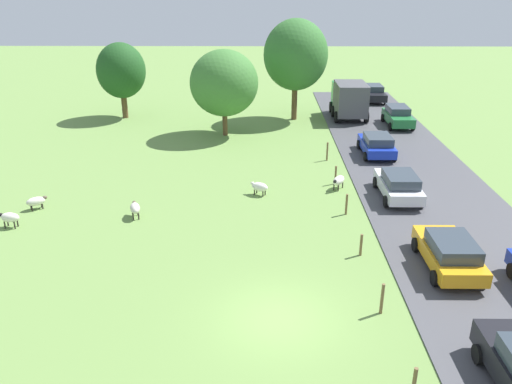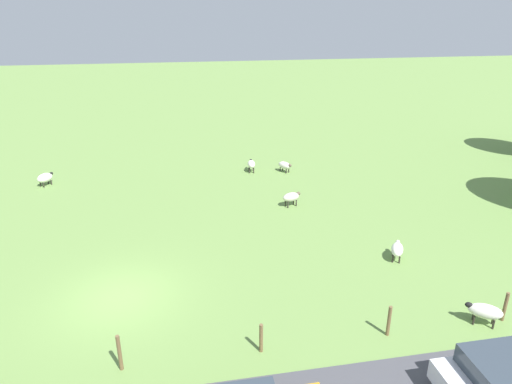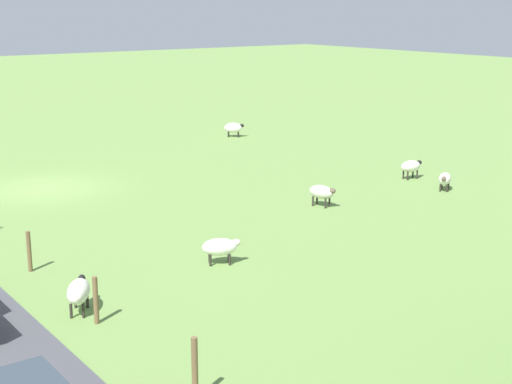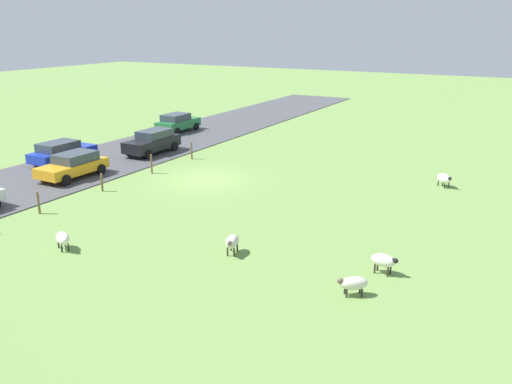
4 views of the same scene
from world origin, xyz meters
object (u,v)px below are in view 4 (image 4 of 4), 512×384
car_4 (178,122)px  car_7 (73,165)px  sheep_1 (232,242)px  car_6 (62,152)px  sheep_5 (384,261)px  sheep_0 (353,283)px  car_3 (153,141)px  sheep_2 (63,238)px  sheep_3 (444,179)px

car_4 → car_7: 15.30m
sheep_1 → car_6: car_6 is taller
sheep_5 → sheep_0: bearing=78.8°
car_7 → car_3: bearing=-90.6°
sheep_0 → car_7: car_7 is taller
sheep_2 → car_7: car_7 is taller
sheep_5 → car_7: bearing=-10.6°
sheep_5 → car_6: (23.82, -5.92, 0.31)m
car_3 → car_7: size_ratio=1.06×
car_4 → sheep_5: bearing=141.8°
sheep_3 → car_4: (23.61, -5.83, 0.38)m
sheep_5 → sheep_2: bearing=19.0°
sheep_1 → sheep_2: sheep_1 is taller
sheep_0 → car_7: bearing=-16.7°
sheep_1 → car_3: car_3 is taller
sheep_5 → sheep_3: bearing=-89.1°
car_7 → car_6: bearing=-32.1°
sheep_0 → car_7: size_ratio=0.25×
sheep_1 → sheep_3: bearing=-112.2°
car_4 → car_7: size_ratio=0.98×
sheep_2 → car_4: (11.40, -23.03, 0.38)m
car_3 → car_7: (0.08, 7.44, -0.08)m
sheep_0 → sheep_5: 2.23m
sheep_0 → car_3: car_3 is taller
sheep_0 → sheep_5: size_ratio=1.00×
sheep_1 → sheep_3: size_ratio=1.02×
sheep_1 → sheep_2: bearing=25.6°
sheep_1 → sheep_3: sheep_1 is taller
sheep_3 → car_6: car_6 is taller
sheep_2 → sheep_3: size_ratio=1.01×
sheep_3 → sheep_5: sheep_5 is taller
sheep_2 → sheep_3: bearing=-125.4°
sheep_2 → car_6: 15.31m
sheep_5 → car_4: car_4 is taller
car_4 → car_6: 12.84m
sheep_2 → sheep_5: size_ratio=1.04×
sheep_0 → sheep_2: size_ratio=0.97×
sheep_0 → car_3: bearing=-34.0°
sheep_1 → car_4: car_4 is taller
sheep_0 → sheep_5: sheep_5 is taller
sheep_5 → car_6: bearing=-14.0°
sheep_0 → car_4: size_ratio=0.25×
sheep_3 → car_4: 24.32m
sheep_1 → car_3: (14.42, -12.46, 0.39)m
car_4 → car_6: car_4 is taller
car_3 → car_6: car_3 is taller
sheep_1 → car_4: 26.76m
sheep_1 → sheep_0: bearing=169.9°
sheep_0 → car_7: 20.92m
car_4 → sheep_3: bearing=166.1°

